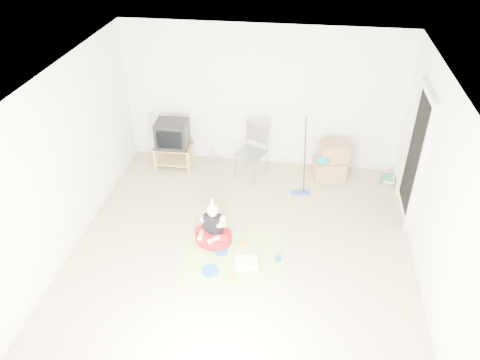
# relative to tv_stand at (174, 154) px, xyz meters

# --- Properties ---
(ground) EXTENTS (5.00, 5.00, 0.00)m
(ground) POSITION_rel_tv_stand_xyz_m (1.58, -2.05, -0.26)
(ground) COLOR tan
(ground) RESTS_ON ground
(doorway_recess) EXTENTS (0.02, 0.90, 2.05)m
(doorway_recess) POSITION_rel_tv_stand_xyz_m (4.06, -0.85, 0.77)
(doorway_recess) COLOR black
(doorway_recess) RESTS_ON ground
(tv_stand) EXTENTS (0.69, 0.44, 0.43)m
(tv_stand) POSITION_rel_tv_stand_xyz_m (0.00, 0.00, 0.00)
(tv_stand) COLOR #A5804A
(tv_stand) RESTS_ON ground
(crt_tv) EXTENTS (0.58, 0.49, 0.49)m
(crt_tv) POSITION_rel_tv_stand_xyz_m (0.00, -0.00, 0.42)
(crt_tv) COLOR black
(crt_tv) RESTS_ON tv_stand
(folding_chair) EXTENTS (0.60, 0.59, 1.02)m
(folding_chair) POSITION_rel_tv_stand_xyz_m (1.46, -0.15, 0.24)
(folding_chair) COLOR gray
(folding_chair) RESTS_ON ground
(cardboard_boxes) EXTENTS (0.63, 0.54, 0.69)m
(cardboard_boxes) POSITION_rel_tv_stand_xyz_m (2.88, 0.01, 0.07)
(cardboard_boxes) COLOR #A87951
(cardboard_boxes) RESTS_ON ground
(floor_mop) EXTENTS (0.33, 0.42, 1.27)m
(floor_mop) POSITION_rel_tv_stand_xyz_m (2.38, -0.58, 0.00)
(floor_mop) COLOR #224CAE
(floor_mop) RESTS_ON ground
(book_pile) EXTENTS (0.30, 0.34, 0.12)m
(book_pile) POSITION_rel_tv_stand_xyz_m (3.92, 0.02, -0.20)
(book_pile) COLOR #26744F
(book_pile) RESTS_ON ground
(seated_woman) EXTENTS (0.72, 0.72, 0.81)m
(seated_woman) POSITION_rel_tv_stand_xyz_m (1.13, -2.01, -0.08)
(seated_woman) COLOR #A80F14
(seated_woman) RESTS_ON ground
(party_mat) EXTENTS (1.64, 1.33, 0.01)m
(party_mat) POSITION_rel_tv_stand_xyz_m (1.47, -2.33, -0.26)
(party_mat) COLOR #EA3180
(party_mat) RESTS_ON ground
(birthday_cake) EXTENTS (0.37, 0.32, 0.15)m
(birthday_cake) POSITION_rel_tv_stand_xyz_m (1.70, -2.47, -0.21)
(birthday_cake) COLOR white
(birthday_cake) RESTS_ON party_mat
(blue_plate_near) EXTENTS (0.24, 0.24, 0.01)m
(blue_plate_near) POSITION_rel_tv_stand_xyz_m (1.29, -2.24, -0.25)
(blue_plate_near) COLOR blue
(blue_plate_near) RESTS_ON party_mat
(blue_plate_far) EXTENTS (0.27, 0.27, 0.01)m
(blue_plate_far) POSITION_rel_tv_stand_xyz_m (1.20, -2.66, -0.25)
(blue_plate_far) COLOR blue
(blue_plate_far) RESTS_ON party_mat
(orange_cup_near) EXTENTS (0.07, 0.07, 0.08)m
(orange_cup_near) POSITION_rel_tv_stand_xyz_m (1.58, -2.05, -0.21)
(orange_cup_near) COLOR orange
(orange_cup_near) RESTS_ON party_mat
(orange_cup_far) EXTENTS (0.07, 0.07, 0.07)m
(orange_cup_far) POSITION_rel_tv_stand_xyz_m (1.54, -2.79, -0.22)
(orange_cup_far) COLOR orange
(orange_cup_far) RESTS_ON party_mat
(blue_party_hat) EXTENTS (0.11, 0.11, 0.15)m
(blue_party_hat) POSITION_rel_tv_stand_xyz_m (2.12, -2.29, -0.18)
(blue_party_hat) COLOR blue
(blue_party_hat) RESTS_ON party_mat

